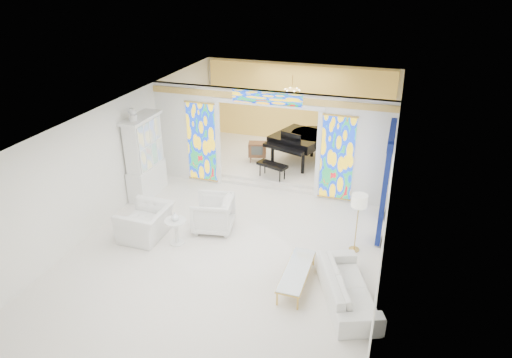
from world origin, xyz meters
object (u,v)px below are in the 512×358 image
(grand_piano, at_px, (305,139))
(tv_console, at_px, (257,149))
(china_cabinet, at_px, (145,157))
(armchair_right, at_px, (213,214))
(sofa, at_px, (347,287))
(coffee_table, at_px, (297,271))
(armchair_left, at_px, (146,222))

(grand_piano, bearing_deg, tv_console, -143.13)
(china_cabinet, height_order, grand_piano, china_cabinet)
(armchair_right, height_order, sofa, armchair_right)
(china_cabinet, height_order, coffee_table, china_cabinet)
(grand_piano, height_order, tv_console, grand_piano)
(china_cabinet, bearing_deg, armchair_left, -61.19)
(china_cabinet, distance_m, tv_console, 3.82)
(grand_piano, xyz_separation_m, tv_console, (-1.49, -0.48, -0.35))
(sofa, height_order, tv_console, tv_console)
(china_cabinet, xyz_separation_m, grand_piano, (3.92, 3.38, -0.20))
(china_cabinet, height_order, tv_console, china_cabinet)
(china_cabinet, xyz_separation_m, sofa, (6.17, -2.91, -0.85))
(armchair_left, height_order, sofa, armchair_left)
(sofa, relative_size, grand_piano, 0.73)
(china_cabinet, relative_size, sofa, 1.23)
(china_cabinet, xyz_separation_m, tv_console, (2.43, 2.90, -0.56))
(coffee_table, distance_m, grand_piano, 6.25)
(armchair_left, distance_m, sofa, 5.11)
(armchair_left, height_order, coffee_table, armchair_left)
(armchair_left, height_order, tv_console, tv_console)
(coffee_table, height_order, tv_console, tv_console)
(armchair_right, height_order, tv_console, armchair_right)
(armchair_right, relative_size, grand_piano, 0.33)
(china_cabinet, distance_m, armchair_left, 2.46)
(armchair_left, bearing_deg, armchair_right, 120.02)
(coffee_table, xyz_separation_m, grand_piano, (-1.17, 6.10, 0.63))
(china_cabinet, height_order, sofa, china_cabinet)
(sofa, height_order, grand_piano, grand_piano)
(armchair_left, relative_size, grand_piano, 0.40)
(armchair_right, distance_m, grand_piano, 4.82)
(armchair_right, bearing_deg, coffee_table, 48.60)
(armchair_right, relative_size, coffee_table, 0.60)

